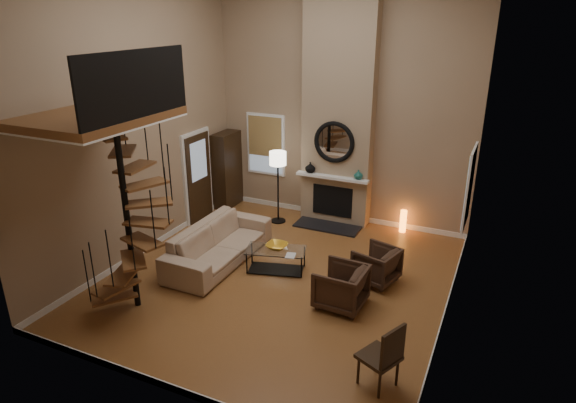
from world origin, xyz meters
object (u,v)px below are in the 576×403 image
at_px(floor_lamp, 278,164).
at_px(accent_lamp, 403,221).
at_px(hutch, 227,170).
at_px(side_chair, 384,355).
at_px(coffee_table, 276,257).
at_px(sofa, 219,243).
at_px(armchair_far, 345,288).
at_px(armchair_near, 379,266).

relative_size(floor_lamp, accent_lamp, 3.28).
relative_size(hutch, side_chair, 1.90).
height_order(hutch, coffee_table, hutch).
height_order(hutch, sofa, hutch).
distance_m(coffee_table, accent_lamp, 3.34).
relative_size(sofa, coffee_table, 2.12).
height_order(sofa, armchair_far, sofa).
distance_m(hutch, coffee_table, 3.74).
distance_m(armchair_far, coffee_table, 1.71).
bearing_deg(hutch, sofa, -62.40).
distance_m(armchair_far, accent_lamp, 3.44).
xyz_separation_m(hutch, armchair_near, (4.52, -2.22, -0.60)).
bearing_deg(armchair_near, floor_lamp, -106.10).
relative_size(sofa, accent_lamp, 5.00).
bearing_deg(sofa, accent_lamp, -45.31).
xyz_separation_m(accent_lamp, side_chair, (0.86, -5.08, 0.28)).
xyz_separation_m(armchair_far, coffee_table, (-1.59, 0.62, -0.07)).
relative_size(hutch, coffee_table, 1.54).
height_order(hutch, floor_lamp, hutch).
height_order(floor_lamp, side_chair, floor_lamp).
distance_m(armchair_near, floor_lamp, 3.58).
bearing_deg(side_chair, coffee_table, 139.66).
xyz_separation_m(armchair_near, coffee_table, (-1.91, -0.37, -0.07)).
height_order(floor_lamp, accent_lamp, floor_lamp).
height_order(armchair_near, coffee_table, armchair_near).
distance_m(sofa, armchair_far, 2.83).
bearing_deg(floor_lamp, coffee_table, -65.29).
xyz_separation_m(coffee_table, accent_lamp, (1.81, 2.81, -0.03)).
distance_m(floor_lamp, accent_lamp, 3.10).
height_order(armchair_near, side_chair, side_chair).
relative_size(armchair_far, floor_lamp, 0.47).
height_order(armchair_near, floor_lamp, floor_lamp).
bearing_deg(armchair_near, sofa, -65.55).
relative_size(armchair_far, side_chair, 0.81).
bearing_deg(hutch, floor_lamp, -14.67).
bearing_deg(accent_lamp, armchair_far, -93.67).
bearing_deg(sofa, coffee_table, -84.05).
distance_m(hutch, armchair_far, 5.32).
distance_m(armchair_near, coffee_table, 1.95).
bearing_deg(hutch, coffee_table, -44.72).
relative_size(armchair_far, coffee_table, 0.65).
bearing_deg(coffee_table, side_chair, -40.34).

